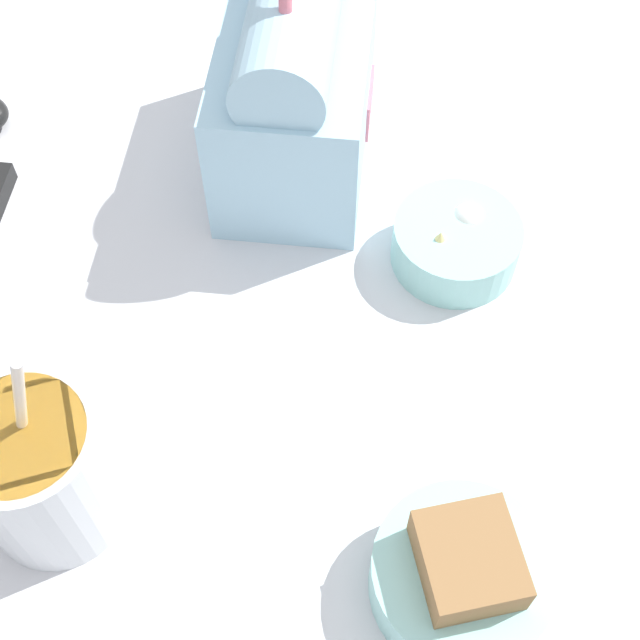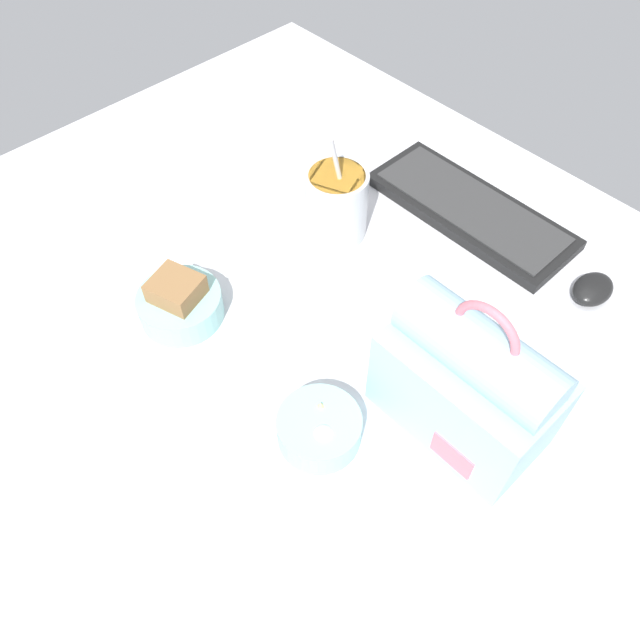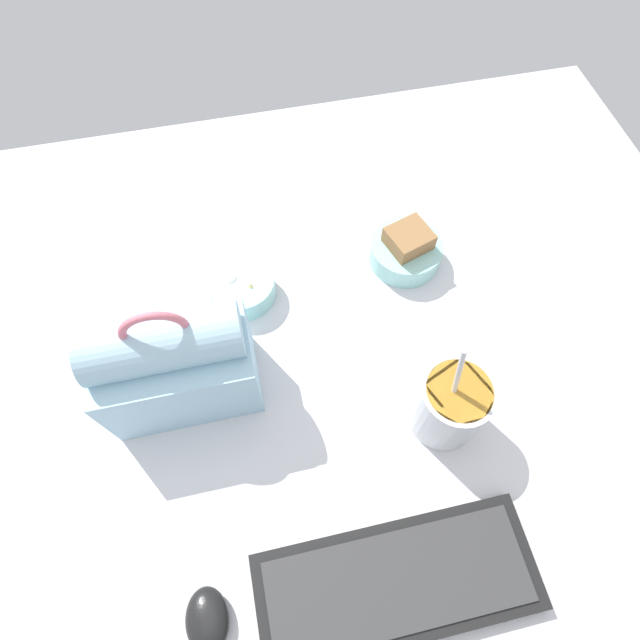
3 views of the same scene
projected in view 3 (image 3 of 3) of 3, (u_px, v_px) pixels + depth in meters
The scene contains 7 objects.
desk_surface at pixel (322, 349), 78.86cm from camera, with size 140.00×110.00×2.00cm.
keyboard at pixel (396, 582), 61.65cm from camera, with size 34.84×13.59×2.10cm.
lunch_bag at pixel (176, 364), 67.09cm from camera, with size 20.67×12.46×22.52cm.
soup_cup at pixel (450, 404), 67.25cm from camera, with size 9.73×9.73×19.23cm.
bento_bowl_sandwich at pixel (406, 250), 83.36cm from camera, with size 11.98×11.98×7.36cm.
bento_bowl_snacks at pixel (243, 287), 80.55cm from camera, with size 10.53×10.53×4.90cm.
computer_mouse at pixel (207, 620), 59.30cm from camera, with size 5.18×7.22×3.03cm.
Camera 3 is at (7.36, 32.41, 72.66)cm, focal length 28.00 mm.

